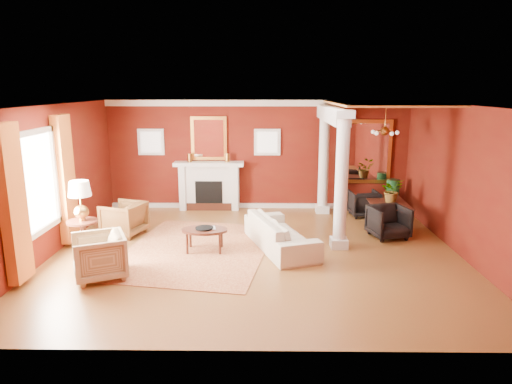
{
  "coord_description": "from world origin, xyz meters",
  "views": [
    {
      "loc": [
        0.11,
        -8.62,
        3.23
      ],
      "look_at": [
        -0.01,
        0.39,
        1.15
      ],
      "focal_mm": 32.0,
      "sensor_mm": 36.0,
      "label": 1
    }
  ],
  "objects_px": {
    "sofa": "(281,228)",
    "side_table": "(81,206)",
    "armchair_stripe": "(99,254)",
    "dining_table": "(388,206)",
    "armchair_leopard": "(124,217)",
    "coffee_table": "(204,231)"
  },
  "relations": [
    {
      "from": "coffee_table",
      "to": "dining_table",
      "type": "bearing_deg",
      "value": 24.99
    },
    {
      "from": "sofa",
      "to": "dining_table",
      "type": "distance_m",
      "value": 3.18
    },
    {
      "from": "sofa",
      "to": "dining_table",
      "type": "relative_size",
      "value": 1.41
    },
    {
      "from": "dining_table",
      "to": "sofa",
      "type": "bearing_deg",
      "value": 125.29
    },
    {
      "from": "armchair_leopard",
      "to": "side_table",
      "type": "bearing_deg",
      "value": -0.45
    },
    {
      "from": "sofa",
      "to": "dining_table",
      "type": "xyz_separation_m",
      "value": [
        2.65,
        1.75,
        0.0
      ]
    },
    {
      "from": "armchair_stripe",
      "to": "side_table",
      "type": "distance_m",
      "value": 1.45
    },
    {
      "from": "armchair_leopard",
      "to": "dining_table",
      "type": "xyz_separation_m",
      "value": [
        6.11,
        0.92,
        0.03
      ]
    },
    {
      "from": "coffee_table",
      "to": "dining_table",
      "type": "relative_size",
      "value": 0.58
    },
    {
      "from": "coffee_table",
      "to": "sofa",
      "type": "bearing_deg",
      "value": 7.24
    },
    {
      "from": "armchair_leopard",
      "to": "coffee_table",
      "type": "bearing_deg",
      "value": 81.0
    },
    {
      "from": "coffee_table",
      "to": "side_table",
      "type": "distance_m",
      "value": 2.43
    },
    {
      "from": "armchair_leopard",
      "to": "sofa",
      "type": "bearing_deg",
      "value": 95.51
    },
    {
      "from": "sofa",
      "to": "side_table",
      "type": "xyz_separation_m",
      "value": [
        -3.89,
        -0.39,
        0.56
      ]
    },
    {
      "from": "sofa",
      "to": "coffee_table",
      "type": "distance_m",
      "value": 1.54
    },
    {
      "from": "side_table",
      "to": "armchair_stripe",
      "type": "bearing_deg",
      "value": -58.05
    },
    {
      "from": "armchair_stripe",
      "to": "side_table",
      "type": "xyz_separation_m",
      "value": [
        -0.71,
        1.14,
        0.56
      ]
    },
    {
      "from": "armchair_leopard",
      "to": "dining_table",
      "type": "bearing_deg",
      "value": 117.63
    },
    {
      "from": "armchair_stripe",
      "to": "coffee_table",
      "type": "bearing_deg",
      "value": 104.74
    },
    {
      "from": "sofa",
      "to": "armchair_leopard",
      "type": "xyz_separation_m",
      "value": [
        -3.46,
        0.83,
        -0.03
      ]
    },
    {
      "from": "sofa",
      "to": "armchair_stripe",
      "type": "distance_m",
      "value": 3.53
    },
    {
      "from": "armchair_stripe",
      "to": "side_table",
      "type": "bearing_deg",
      "value": -172.26
    }
  ]
}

